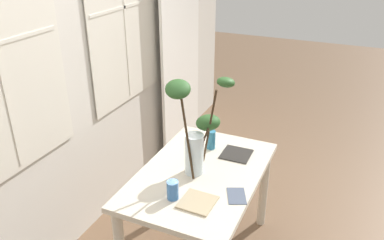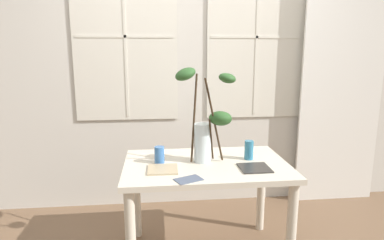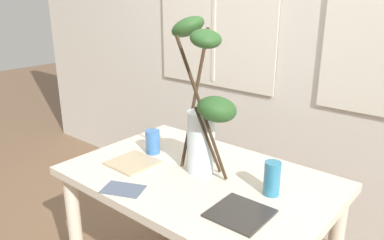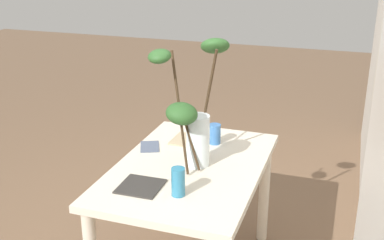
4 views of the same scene
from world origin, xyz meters
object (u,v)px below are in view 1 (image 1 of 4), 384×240
Objects in this scene: dining_table at (200,186)px; plate_square_right at (236,154)px; drinking_glass_blue_left at (173,190)px; vase_with_branches at (198,132)px; drinking_glass_blue_right at (211,140)px; plate_square_left at (198,202)px.

plate_square_right is (0.32, -0.15, 0.12)m from dining_table.
dining_table is at bearing 154.67° from plate_square_right.
vase_with_branches is at bearing -3.20° from drinking_glass_blue_left.
vase_with_branches is at bearing 151.26° from plate_square_right.
drinking_glass_blue_left is 0.85× the size of drinking_glass_blue_right.
vase_with_branches reaches higher than drinking_glass_blue_left.
plate_square_right reaches higher than dining_table.
drinking_glass_blue_left is 0.58× the size of plate_square_right.
plate_square_right is (0.32, -0.18, -0.30)m from vase_with_branches.
dining_table is 0.39m from drinking_glass_blue_left.
drinking_glass_blue_left is (-0.34, 0.04, 0.18)m from dining_table.
plate_square_left is (-0.66, -0.17, -0.07)m from drinking_glass_blue_right.
vase_with_branches is 0.46m from plate_square_left.
vase_with_branches is 3.46× the size of plate_square_right.
plate_square_left is 0.64m from plate_square_right.
dining_table is 9.77× the size of drinking_glass_blue_left.
plate_square_right is (-0.02, -0.21, -0.07)m from drinking_glass_blue_right.
vase_with_branches is (-0.00, 0.02, 0.42)m from dining_table.
drinking_glass_blue_right is 0.69× the size of plate_square_right.
plate_square_left reaches higher than plate_square_right.
drinking_glass_blue_right is 0.70× the size of plate_square_left.
plate_square_left is at bearing -82.90° from drinking_glass_blue_left.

